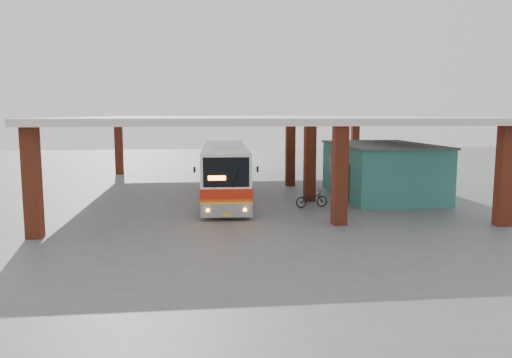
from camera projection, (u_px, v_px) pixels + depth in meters
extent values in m
plane|color=#515154|center=(263.00, 213.00, 24.56)|extent=(90.00, 90.00, 0.00)
cube|color=brown|center=(340.00, 175.00, 21.65)|extent=(0.60, 0.60, 4.35)
cube|color=brown|center=(310.00, 162.00, 27.56)|extent=(0.60, 0.60, 4.35)
cube|color=brown|center=(290.00, 154.00, 33.47)|extent=(0.60, 0.60, 4.35)
cube|color=brown|center=(32.00, 183.00, 19.28)|extent=(0.60, 0.60, 4.35)
cube|color=brown|center=(119.00, 147.00, 39.97)|extent=(0.60, 0.60, 4.35)
cube|color=brown|center=(505.00, 176.00, 21.44)|extent=(0.60, 0.60, 4.35)
cube|color=brown|center=(355.00, 145.00, 42.13)|extent=(0.60, 0.60, 4.35)
cube|color=beige|center=(258.00, 119.00, 30.43)|extent=(21.00, 23.00, 0.30)
cube|color=#2C6F5F|center=(381.00, 171.00, 29.13)|extent=(5.00, 8.00, 3.00)
cube|color=#494949|center=(382.00, 145.00, 28.93)|extent=(5.20, 8.20, 0.12)
cube|color=#133430|center=(347.00, 183.00, 27.43)|extent=(0.08, 0.95, 2.10)
cube|color=black|center=(333.00, 164.00, 30.29)|extent=(0.08, 1.20, 1.00)
cube|color=black|center=(332.00, 164.00, 30.29)|extent=(0.04, 1.30, 1.10)
cube|color=white|center=(225.00, 169.00, 27.76)|extent=(2.74, 11.20, 2.59)
cube|color=white|center=(225.00, 145.00, 26.66)|extent=(1.22, 2.82, 0.23)
cube|color=gray|center=(226.00, 210.00, 22.59)|extent=(2.35, 0.46, 0.65)
cube|color=red|center=(225.00, 178.00, 27.82)|extent=(2.78, 11.20, 0.46)
cube|color=#F4460D|center=(225.00, 183.00, 27.86)|extent=(2.78, 11.20, 0.12)
cube|color=yellow|center=(225.00, 185.00, 27.87)|extent=(2.78, 11.20, 0.09)
cube|color=black|center=(226.00, 172.00, 22.23)|extent=(2.07, 0.18, 1.34)
cube|color=black|center=(204.00, 160.00, 28.34)|extent=(0.37, 8.34, 0.83)
cube|color=black|center=(245.00, 160.00, 28.51)|extent=(0.37, 8.34, 0.83)
cube|color=#FF5905|center=(217.00, 178.00, 22.18)|extent=(0.79, 0.08, 0.20)
sphere|color=orange|center=(208.00, 210.00, 22.33)|extent=(0.17, 0.17, 0.17)
sphere|color=orange|center=(245.00, 210.00, 22.45)|extent=(0.17, 0.17, 0.17)
cube|color=yellow|center=(227.00, 215.00, 22.41)|extent=(0.42, 0.05, 0.11)
cylinder|color=black|center=(206.00, 205.00, 24.00)|extent=(0.33, 0.94, 0.93)
cylinder|color=black|center=(246.00, 205.00, 24.15)|extent=(0.33, 0.94, 0.93)
cylinder|color=black|center=(209.00, 184.00, 31.06)|extent=(0.33, 0.94, 0.93)
cylinder|color=black|center=(240.00, 184.00, 31.20)|extent=(0.33, 0.94, 0.93)
cylinder|color=black|center=(209.00, 182.00, 32.25)|extent=(0.33, 0.94, 0.93)
cylinder|color=black|center=(239.00, 181.00, 32.39)|extent=(0.33, 0.94, 0.93)
imported|color=black|center=(312.00, 199.00, 25.85)|extent=(1.81, 0.89, 0.91)
imported|color=red|center=(338.00, 196.00, 24.11)|extent=(0.72, 0.58, 1.73)
cube|color=red|center=(312.00, 183.00, 33.32)|extent=(0.45, 0.45, 0.06)
cube|color=red|center=(315.00, 179.00, 33.33)|extent=(0.10, 0.40, 0.57)
cylinder|color=black|center=(311.00, 185.00, 33.15)|extent=(0.03, 0.03, 0.19)
cylinder|color=black|center=(315.00, 185.00, 33.23)|extent=(0.03, 0.03, 0.19)
cylinder|color=black|center=(309.00, 185.00, 33.46)|extent=(0.03, 0.03, 0.19)
cylinder|color=black|center=(314.00, 185.00, 33.54)|extent=(0.03, 0.03, 0.19)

